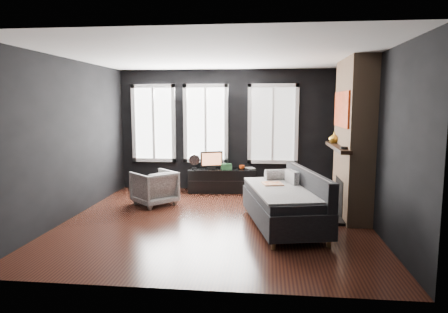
# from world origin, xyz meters

# --- Properties ---
(floor) EXTENTS (5.00, 5.00, 0.00)m
(floor) POSITION_xyz_m (0.00, 0.00, 0.00)
(floor) COLOR black
(floor) RESTS_ON ground
(ceiling) EXTENTS (5.00, 5.00, 0.00)m
(ceiling) POSITION_xyz_m (0.00, 0.00, 2.70)
(ceiling) COLOR white
(ceiling) RESTS_ON ground
(wall_back) EXTENTS (5.00, 0.02, 2.70)m
(wall_back) POSITION_xyz_m (0.00, 2.50, 1.35)
(wall_back) COLOR black
(wall_back) RESTS_ON ground
(wall_left) EXTENTS (0.02, 5.00, 2.70)m
(wall_left) POSITION_xyz_m (-2.50, 0.00, 1.35)
(wall_left) COLOR black
(wall_left) RESTS_ON ground
(wall_right) EXTENTS (0.02, 5.00, 2.70)m
(wall_right) POSITION_xyz_m (2.50, 0.00, 1.35)
(wall_right) COLOR black
(wall_right) RESTS_ON ground
(windows) EXTENTS (4.00, 0.16, 1.76)m
(windows) POSITION_xyz_m (-0.45, 2.46, 2.38)
(windows) COLOR white
(windows) RESTS_ON wall_back
(fireplace) EXTENTS (0.70, 1.62, 2.70)m
(fireplace) POSITION_xyz_m (2.30, 0.60, 1.35)
(fireplace) COLOR #93724C
(fireplace) RESTS_ON floor
(sofa) EXTENTS (1.49, 2.28, 0.90)m
(sofa) POSITION_xyz_m (1.10, -0.20, 0.45)
(sofa) COLOR #252527
(sofa) RESTS_ON floor
(stripe_pillow) EXTENTS (0.22, 0.40, 0.39)m
(stripe_pillow) POSITION_xyz_m (1.25, 0.18, 0.65)
(stripe_pillow) COLOR gray
(stripe_pillow) RESTS_ON sofa
(armchair) EXTENTS (0.97, 0.97, 0.73)m
(armchair) POSITION_xyz_m (-1.33, 0.97, 0.36)
(armchair) COLOR white
(armchair) RESTS_ON floor
(media_console) EXTENTS (1.53, 0.62, 0.51)m
(media_console) POSITION_xyz_m (-0.15, 2.24, 0.26)
(media_console) COLOR black
(media_console) RESTS_ON floor
(monitor) EXTENTS (0.51, 0.27, 0.45)m
(monitor) POSITION_xyz_m (-0.38, 2.19, 0.74)
(monitor) COLOR black
(monitor) RESTS_ON media_console
(desk_fan) EXTENTS (0.29, 0.29, 0.34)m
(desk_fan) POSITION_xyz_m (-0.76, 2.17, 0.68)
(desk_fan) COLOR gray
(desk_fan) RESTS_ON media_console
(mug) EXTENTS (0.15, 0.13, 0.12)m
(mug) POSITION_xyz_m (0.28, 2.25, 0.57)
(mug) COLOR #DA4813
(mug) RESTS_ON media_console
(book) EXTENTS (0.16, 0.09, 0.24)m
(book) POSITION_xyz_m (0.38, 2.34, 0.63)
(book) COLOR #B6AF8F
(book) RESTS_ON media_console
(storage_box) EXTENTS (0.25, 0.19, 0.12)m
(storage_box) POSITION_xyz_m (-0.06, 2.22, 0.57)
(storage_box) COLOR #2D6737
(storage_box) RESTS_ON media_console
(mantel_vase) EXTENTS (0.24, 0.25, 0.19)m
(mantel_vase) POSITION_xyz_m (2.05, 1.05, 1.33)
(mantel_vase) COLOR orange
(mantel_vase) RESTS_ON fireplace
(mantel_clock) EXTENTS (0.13, 0.13, 0.04)m
(mantel_clock) POSITION_xyz_m (2.05, 0.05, 1.25)
(mantel_clock) COLOR black
(mantel_clock) RESTS_ON fireplace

